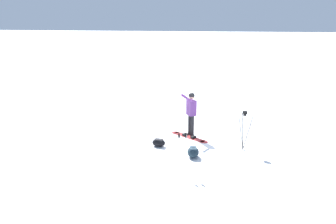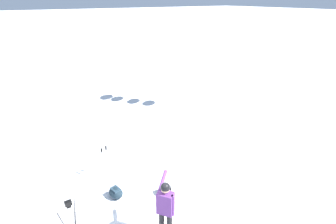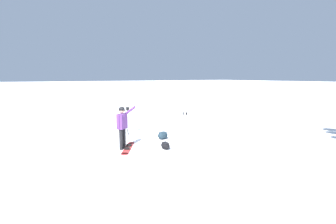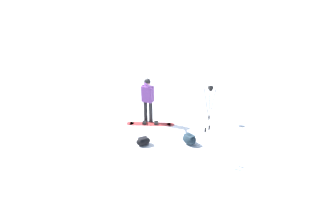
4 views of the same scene
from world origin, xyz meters
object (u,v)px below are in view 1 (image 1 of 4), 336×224
(ski_poles, at_px, (182,146))
(gear_bag_small, at_px, (159,143))
(camera_tripod, at_px, (244,122))
(gear_bag_large, at_px, (193,152))
(snowboard, at_px, (189,137))
(snowboarder, at_px, (191,110))

(ski_poles, bearing_deg, gear_bag_small, -145.62)
(gear_bag_small, distance_m, ski_poles, 2.30)
(camera_tripod, distance_m, ski_poles, 2.84)
(gear_bag_large, distance_m, camera_tripod, 2.09)
(snowboard, distance_m, ski_poles, 3.19)
(gear_bag_large, height_order, camera_tripod, camera_tripod)
(ski_poles, bearing_deg, camera_tripod, 143.04)
(gear_bag_small, xyz_separation_m, ski_poles, (1.82, 1.25, 0.64))
(gear_bag_large, bearing_deg, snowboard, -165.28)
(snowboarder, distance_m, snowboard, 1.06)
(gear_bag_small, bearing_deg, camera_tripod, 98.42)
(snowboarder, bearing_deg, ski_poles, 6.21)
(gear_bag_large, distance_m, gear_bag_small, 1.53)
(gear_bag_large, relative_size, ski_poles, 0.49)
(gear_bag_large, bearing_deg, snowboarder, -167.13)
(gear_bag_large, relative_size, camera_tripod, 0.42)
(snowboarder, relative_size, ski_poles, 1.48)
(snowboarder, height_order, ski_poles, snowboarder)
(snowboarder, relative_size, snowboard, 1.12)
(snowboarder, height_order, gear_bag_large, snowboarder)
(gear_bag_large, bearing_deg, ski_poles, -6.47)
(snowboarder, xyz_separation_m, gear_bag_large, (2.14, 0.49, -0.88))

